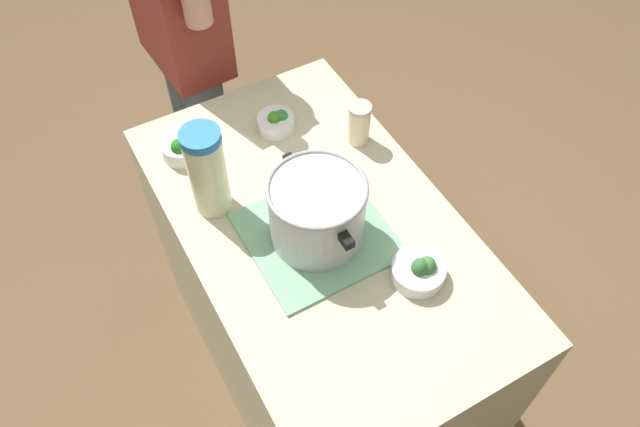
{
  "coord_description": "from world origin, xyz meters",
  "views": [
    {
      "loc": [
        -0.86,
        0.48,
        2.25
      ],
      "look_at": [
        0.0,
        0.0,
        0.95
      ],
      "focal_mm": 35.43,
      "sensor_mm": 36.0,
      "label": 1
    }
  ],
  "objects_px": {
    "cooking_pot": "(317,211)",
    "broccoli_bowl_center": "(419,271)",
    "person_cook": "(186,48)",
    "lemonade_pitcher": "(207,171)",
    "broccoli_bowl_back": "(184,147)",
    "broccoli_bowl_front": "(276,122)",
    "mason_jar": "(359,123)"
  },
  "relations": [
    {
      "from": "lemonade_pitcher",
      "to": "person_cook",
      "type": "distance_m",
      "value": 0.68
    },
    {
      "from": "broccoli_bowl_center",
      "to": "broccoli_bowl_back",
      "type": "distance_m",
      "value": 0.75
    },
    {
      "from": "broccoli_bowl_center",
      "to": "person_cook",
      "type": "xyz_separation_m",
      "value": [
        1.1,
        0.17,
        -0.02
      ]
    },
    {
      "from": "broccoli_bowl_center",
      "to": "person_cook",
      "type": "bearing_deg",
      "value": 8.77
    },
    {
      "from": "broccoli_bowl_back",
      "to": "person_cook",
      "type": "xyz_separation_m",
      "value": [
        0.43,
        -0.18,
        -0.02
      ]
    },
    {
      "from": "broccoli_bowl_center",
      "to": "broccoli_bowl_back",
      "type": "height_order",
      "value": "broccoli_bowl_back"
    },
    {
      "from": "cooking_pot",
      "to": "broccoli_bowl_center",
      "type": "bearing_deg",
      "value": -145.96
    },
    {
      "from": "mason_jar",
      "to": "broccoli_bowl_front",
      "type": "relative_size",
      "value": 1.2
    },
    {
      "from": "broccoli_bowl_back",
      "to": "mason_jar",
      "type": "bearing_deg",
      "value": -112.81
    },
    {
      "from": "broccoli_bowl_front",
      "to": "broccoli_bowl_center",
      "type": "distance_m",
      "value": 0.64
    },
    {
      "from": "broccoli_bowl_front",
      "to": "broccoli_bowl_center",
      "type": "relative_size",
      "value": 0.82
    },
    {
      "from": "lemonade_pitcher",
      "to": "mason_jar",
      "type": "bearing_deg",
      "value": -87.95
    },
    {
      "from": "person_cook",
      "to": "mason_jar",
      "type": "bearing_deg",
      "value": -155.63
    },
    {
      "from": "mason_jar",
      "to": "person_cook",
      "type": "distance_m",
      "value": 0.69
    },
    {
      "from": "lemonade_pitcher",
      "to": "broccoli_bowl_front",
      "type": "bearing_deg",
      "value": -57.84
    },
    {
      "from": "broccoli_bowl_front",
      "to": "mason_jar",
      "type": "bearing_deg",
      "value": -130.45
    },
    {
      "from": "cooking_pot",
      "to": "person_cook",
      "type": "relative_size",
      "value": 0.19
    },
    {
      "from": "cooking_pot",
      "to": "broccoli_bowl_front",
      "type": "bearing_deg",
      "value": -12.12
    },
    {
      "from": "lemonade_pitcher",
      "to": "mason_jar",
      "type": "xyz_separation_m",
      "value": [
        0.02,
        -0.46,
        -0.07
      ]
    },
    {
      "from": "broccoli_bowl_back",
      "to": "person_cook",
      "type": "distance_m",
      "value": 0.47
    },
    {
      "from": "mason_jar",
      "to": "broccoli_bowl_back",
      "type": "xyz_separation_m",
      "value": [
        0.19,
        0.46,
        -0.04
      ]
    },
    {
      "from": "cooking_pot",
      "to": "broccoli_bowl_center",
      "type": "xyz_separation_m",
      "value": [
        -0.23,
        -0.16,
        -0.08
      ]
    },
    {
      "from": "person_cook",
      "to": "lemonade_pitcher",
      "type": "bearing_deg",
      "value": 164.51
    },
    {
      "from": "lemonade_pitcher",
      "to": "broccoli_bowl_front",
      "type": "xyz_separation_m",
      "value": [
        0.18,
        -0.28,
        -0.11
      ]
    },
    {
      "from": "cooking_pot",
      "to": "person_cook",
      "type": "distance_m",
      "value": 0.88
    },
    {
      "from": "cooking_pot",
      "to": "broccoli_bowl_center",
      "type": "distance_m",
      "value": 0.29
    },
    {
      "from": "broccoli_bowl_back",
      "to": "broccoli_bowl_center",
      "type": "bearing_deg",
      "value": -152.51
    },
    {
      "from": "broccoli_bowl_back",
      "to": "person_cook",
      "type": "relative_size",
      "value": 0.08
    },
    {
      "from": "broccoli_bowl_front",
      "to": "broccoli_bowl_back",
      "type": "xyz_separation_m",
      "value": [
        0.04,
        0.28,
        0.0
      ]
    },
    {
      "from": "broccoli_bowl_front",
      "to": "broccoli_bowl_center",
      "type": "height_order",
      "value": "broccoli_bowl_center"
    },
    {
      "from": "cooking_pot",
      "to": "lemonade_pitcher",
      "type": "distance_m",
      "value": 0.3
    },
    {
      "from": "cooking_pot",
      "to": "broccoli_bowl_front",
      "type": "relative_size",
      "value": 2.88
    }
  ]
}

